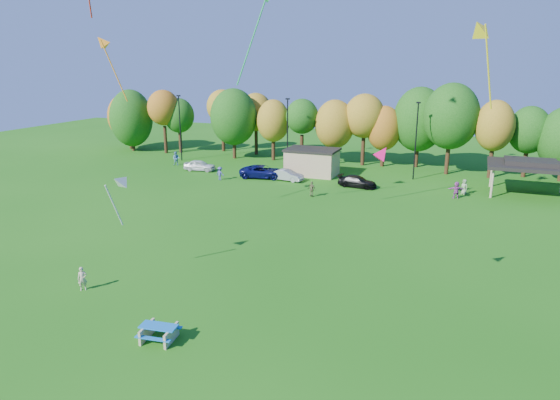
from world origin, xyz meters
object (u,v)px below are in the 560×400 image
at_px(picnic_table, 159,332).
at_px(car_b, 287,175).
at_px(car_a, 200,165).
at_px(car_d, 357,182).
at_px(car_c, 263,172).
at_px(kite_flyer, 82,279).

xyz_separation_m(picnic_table, car_b, (-6.36, 34.94, 0.18)).
relative_size(car_a, car_d, 0.93).
distance_m(car_c, car_d, 11.63).
xyz_separation_m(car_c, car_d, (11.63, -0.32, -0.13)).
bearing_deg(kite_flyer, car_c, 55.77).
height_order(kite_flyer, car_a, kite_flyer).
relative_size(picnic_table, car_c, 0.38).
xyz_separation_m(picnic_table, car_c, (-9.57, 35.18, 0.29)).
relative_size(car_a, car_c, 0.74).
relative_size(kite_flyer, car_a, 0.37).
bearing_deg(kite_flyer, car_d, 35.35).
bearing_deg(picnic_table, car_b, 93.10).
bearing_deg(car_c, car_a, 74.95).
xyz_separation_m(car_b, car_c, (-3.20, 0.25, 0.11)).
distance_m(kite_flyer, car_b, 31.84).
relative_size(picnic_table, car_b, 0.52).
height_order(car_a, car_b, car_a).
distance_m(picnic_table, kite_flyer, 8.30).
bearing_deg(car_a, car_d, -100.28).
bearing_deg(car_d, car_b, 95.96).
height_order(picnic_table, car_a, car_a).
relative_size(picnic_table, car_d, 0.47).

